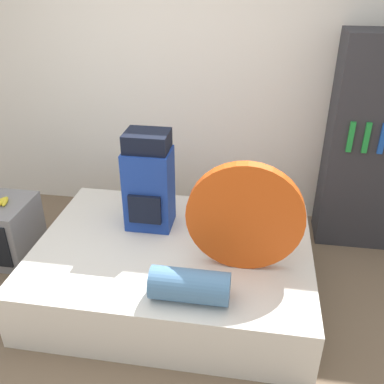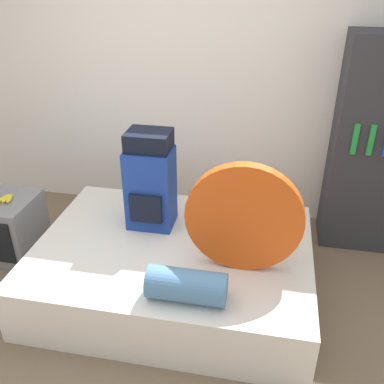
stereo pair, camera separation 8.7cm
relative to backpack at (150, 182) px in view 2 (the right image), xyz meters
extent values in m
plane|color=brown|center=(0.07, -0.79, -0.79)|extent=(16.00, 16.00, 0.00)
cube|color=white|center=(0.07, 1.04, 0.51)|extent=(8.00, 0.05, 2.60)
cube|color=silver|center=(0.23, -0.25, -0.58)|extent=(1.99, 1.47, 0.42)
cube|color=navy|center=(0.00, 0.00, -0.06)|extent=(0.34, 0.28, 0.62)
cube|color=black|center=(0.00, 0.02, 0.32)|extent=(0.32, 0.25, 0.14)
cube|color=black|center=(0.00, -0.15, -0.15)|extent=(0.24, 0.03, 0.22)
cylinder|color=#D14C14|center=(0.73, -0.41, 0.01)|extent=(0.76, 0.08, 0.76)
cylinder|color=teal|center=(0.44, -0.79, -0.26)|extent=(0.48, 0.21, 0.21)
cube|color=gray|center=(-1.28, -0.04, -0.53)|extent=(0.51, 0.49, 0.51)
ellipsoid|color=yellow|center=(-1.23, -0.04, -0.25)|extent=(0.08, 0.15, 0.04)
ellipsoid|color=yellow|center=(-1.21, -0.04, -0.25)|extent=(0.04, 0.15, 0.04)
ellipsoid|color=yellow|center=(-1.19, -0.04, -0.25)|extent=(0.08, 0.15, 0.04)
cube|color=#2D2D33|center=(1.73, 0.73, 0.11)|extent=(0.74, 0.38, 1.80)
cube|color=#1E8E38|center=(1.49, 0.53, 0.25)|extent=(0.04, 0.02, 0.25)
cube|color=#1E8E38|center=(1.61, 0.53, 0.25)|extent=(0.04, 0.02, 0.25)
camera|label=1|loc=(0.77, -2.75, 1.46)|focal=40.00mm
camera|label=2|loc=(0.85, -2.73, 1.46)|focal=40.00mm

